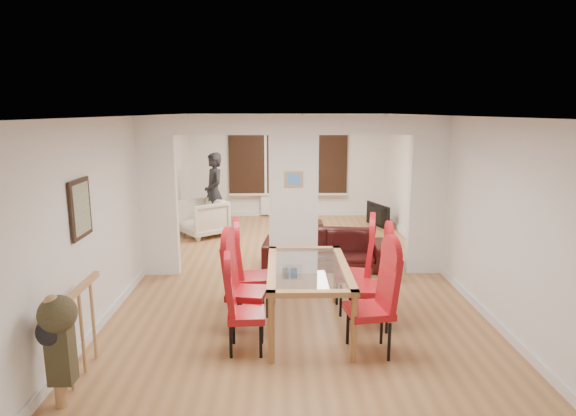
{
  "coord_description": "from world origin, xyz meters",
  "views": [
    {
      "loc": [
        -0.24,
        -7.73,
        2.68
      ],
      "look_at": [
        -0.08,
        0.6,
        0.99
      ],
      "focal_mm": 30.0,
      "sensor_mm": 36.0,
      "label": 1
    }
  ],
  "objects_px": {
    "person": "(214,193)",
    "coffee_table": "(299,227)",
    "dining_chair_ra": "(369,303)",
    "dining_chair_la": "(246,308)",
    "dining_chair_lb": "(247,286)",
    "dining_table": "(308,298)",
    "dining_chair_lc": "(253,272)",
    "sofa": "(326,249)",
    "dining_chair_rc": "(354,269)",
    "dining_chair_rb": "(369,282)",
    "armchair": "(203,218)",
    "bottle": "(301,216)",
    "television": "(374,215)",
    "bowl": "(295,220)"
  },
  "relations": [
    {
      "from": "person",
      "to": "coffee_table",
      "type": "relative_size",
      "value": 1.7
    },
    {
      "from": "dining_chair_ra",
      "to": "coffee_table",
      "type": "bearing_deg",
      "value": 86.17
    },
    {
      "from": "dining_chair_la",
      "to": "dining_chair_lb",
      "type": "xyz_separation_m",
      "value": [
        -0.03,
        0.53,
        0.06
      ]
    },
    {
      "from": "dining_table",
      "to": "dining_chair_ra",
      "type": "relative_size",
      "value": 1.48
    },
    {
      "from": "dining_chair_lc",
      "to": "dining_chair_ra",
      "type": "xyz_separation_m",
      "value": [
        1.34,
        -1.13,
        0.02
      ]
    },
    {
      "from": "dining_chair_ra",
      "to": "sofa",
      "type": "distance_m",
      "value": 3.09
    },
    {
      "from": "dining_table",
      "to": "dining_chair_rc",
      "type": "bearing_deg",
      "value": 40.18
    },
    {
      "from": "dining_chair_lb",
      "to": "dining_chair_rb",
      "type": "relative_size",
      "value": 0.97
    },
    {
      "from": "armchair",
      "to": "bottle",
      "type": "xyz_separation_m",
      "value": [
        2.13,
        0.29,
        -0.02
      ]
    },
    {
      "from": "sofa",
      "to": "person",
      "type": "bearing_deg",
      "value": 139.15
    },
    {
      "from": "dining_chair_rc",
      "to": "armchair",
      "type": "xyz_separation_m",
      "value": [
        -2.64,
        4.04,
        -0.2
      ]
    },
    {
      "from": "dining_table",
      "to": "sofa",
      "type": "height_order",
      "value": "dining_table"
    },
    {
      "from": "person",
      "to": "bottle",
      "type": "distance_m",
      "value": 1.99
    },
    {
      "from": "dining_chair_lb",
      "to": "television",
      "type": "height_order",
      "value": "dining_chair_lb"
    },
    {
      "from": "dining_chair_lc",
      "to": "person",
      "type": "bearing_deg",
      "value": 94.77
    },
    {
      "from": "coffee_table",
      "to": "dining_table",
      "type": "bearing_deg",
      "value": -91.08
    },
    {
      "from": "dining_table",
      "to": "dining_chair_ra",
      "type": "distance_m",
      "value": 0.9
    },
    {
      "from": "sofa",
      "to": "television",
      "type": "height_order",
      "value": "sofa"
    },
    {
      "from": "person",
      "to": "television",
      "type": "relative_size",
      "value": 1.92
    },
    {
      "from": "dining_chair_la",
      "to": "person",
      "type": "bearing_deg",
      "value": 97.44
    },
    {
      "from": "dining_chair_la",
      "to": "sofa",
      "type": "xyz_separation_m",
      "value": [
        1.19,
        3.0,
        -0.19
      ]
    },
    {
      "from": "person",
      "to": "bottle",
      "type": "height_order",
      "value": "person"
    },
    {
      "from": "dining_table",
      "to": "television",
      "type": "bearing_deg",
      "value": 70.66
    },
    {
      "from": "armchair",
      "to": "person",
      "type": "xyz_separation_m",
      "value": [
        0.21,
        0.29,
        0.5
      ]
    },
    {
      "from": "dining_chair_ra",
      "to": "television",
      "type": "distance_m",
      "value": 6.12
    },
    {
      "from": "coffee_table",
      "to": "bowl",
      "type": "xyz_separation_m",
      "value": [
        -0.08,
        0.05,
        0.15
      ]
    },
    {
      "from": "dining_table",
      "to": "person",
      "type": "distance_m",
      "value": 5.21
    },
    {
      "from": "dining_chair_la",
      "to": "dining_table",
      "type": "bearing_deg",
      "value": 33.47
    },
    {
      "from": "coffee_table",
      "to": "bottle",
      "type": "xyz_separation_m",
      "value": [
        0.05,
        0.02,
        0.25
      ]
    },
    {
      "from": "dining_chair_rb",
      "to": "coffee_table",
      "type": "relative_size",
      "value": 1.13
    },
    {
      "from": "television",
      "to": "bottle",
      "type": "height_order",
      "value": "television"
    },
    {
      "from": "dining_chair_rb",
      "to": "television",
      "type": "bearing_deg",
      "value": 83.55
    },
    {
      "from": "dining_table",
      "to": "person",
      "type": "xyz_separation_m",
      "value": [
        -1.78,
        4.87,
        0.48
      ]
    },
    {
      "from": "dining_chair_lc",
      "to": "armchair",
      "type": "relative_size",
      "value": 1.32
    },
    {
      "from": "sofa",
      "to": "bowl",
      "type": "bearing_deg",
      "value": 106.76
    },
    {
      "from": "dining_chair_la",
      "to": "bowl",
      "type": "distance_m",
      "value": 5.51
    },
    {
      "from": "dining_chair_ra",
      "to": "bottle",
      "type": "relative_size",
      "value": 4.58
    },
    {
      "from": "person",
      "to": "coffee_table",
      "type": "height_order",
      "value": "person"
    },
    {
      "from": "sofa",
      "to": "dining_table",
      "type": "bearing_deg",
      "value": -94.46
    },
    {
      "from": "dining_chair_la",
      "to": "bowl",
      "type": "bearing_deg",
      "value": 78.76
    },
    {
      "from": "dining_chair_ra",
      "to": "armchair",
      "type": "relative_size",
      "value": 1.36
    },
    {
      "from": "dining_chair_lc",
      "to": "sofa",
      "type": "distance_m",
      "value": 2.28
    },
    {
      "from": "television",
      "to": "dining_table",
      "type": "bearing_deg",
      "value": 139.6
    },
    {
      "from": "dining_chair_la",
      "to": "bottle",
      "type": "bearing_deg",
      "value": 77.32
    },
    {
      "from": "dining_table",
      "to": "bowl",
      "type": "height_order",
      "value": "dining_table"
    },
    {
      "from": "dining_chair_lc",
      "to": "television",
      "type": "relative_size",
      "value": 1.23
    },
    {
      "from": "dining_chair_lb",
      "to": "dining_chair_lc",
      "type": "xyz_separation_m",
      "value": [
        0.05,
        0.54,
        0.0
      ]
    },
    {
      "from": "dining_chair_rc",
      "to": "armchair",
      "type": "height_order",
      "value": "dining_chair_rc"
    },
    {
      "from": "dining_chair_ra",
      "to": "television",
      "type": "relative_size",
      "value": 1.27
    },
    {
      "from": "dining_chair_lc",
      "to": "bowl",
      "type": "bearing_deg",
      "value": 71.65
    }
  ]
}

